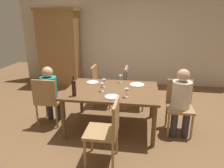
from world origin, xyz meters
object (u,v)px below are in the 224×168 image
object	(u,v)px
chair_far_right	(129,82)
wine_glass_centre	(121,77)
chair_near	(107,128)
wine_bottle_tall_green	(74,87)
dining_table	(112,94)
chair_left_end	(48,98)
person_woman_host	(50,91)
dinner_plate_guest_right	(93,82)
wine_glass_near_right	(127,91)
wine_glass_near_left	(104,81)
person_man_bearded	(181,98)
armoire_cabinet	(59,48)
wine_glass_far	(102,85)
dinner_plate_guest_left	(112,97)
dinner_plate_host	(137,85)
chair_right_end	(179,103)
chair_far_left	(99,83)

from	to	relation	value
chair_far_right	wine_glass_centre	size ratio (longest dim) A/B	6.17
chair_near	wine_bottle_tall_green	bearing A→B (deg)	49.02
dining_table	wine_bottle_tall_green	distance (m)	0.72
wine_glass_centre	chair_left_end	bearing A→B (deg)	-158.45
person_woman_host	dinner_plate_guest_right	size ratio (longest dim) A/B	4.75
dining_table	wine_glass_near_right	bearing A→B (deg)	-49.16
chair_near	wine_glass_near_left	bearing A→B (deg)	13.24
person_man_bearded	wine_glass_centre	size ratio (longest dim) A/B	7.78
dinner_plate_guest_right	wine_glass_centre	bearing A→B (deg)	9.61
chair_far_right	wine_bottle_tall_green	bearing A→B (deg)	-30.31
armoire_cabinet	chair_left_end	size ratio (longest dim) A/B	2.37
wine_glass_far	chair_far_right	bearing A→B (deg)	70.16
person_woman_host	wine_glass_near_left	bearing A→B (deg)	4.98
chair_near	dinner_plate_guest_left	xyz separation A→B (m)	(-0.03, 0.59, 0.22)
person_man_bearded	dinner_plate_host	xyz separation A→B (m)	(-0.76, 0.34, 0.08)
wine_glass_near_left	chair_right_end	bearing A→B (deg)	-1.15
wine_bottle_tall_green	wine_glass_near_right	bearing A→B (deg)	4.82
chair_far_left	chair_far_right	world-z (taller)	same
armoire_cabinet	wine_glass_centre	bearing A→B (deg)	-43.53
chair_near	wine_glass_centre	bearing A→B (deg)	-0.72
chair_far_right	chair_near	size ratio (longest dim) A/B	1.00
wine_glass_near_right	dinner_plate_guest_left	size ratio (longest dim) A/B	0.63
chair_right_end	person_woman_host	xyz separation A→B (m)	(-2.36, -0.06, 0.11)
chair_right_end	dinner_plate_guest_right	distance (m)	1.65
wine_glass_near_left	dinner_plate_host	bearing A→B (deg)	18.77
armoire_cabinet	chair_right_end	xyz separation A→B (m)	(3.08, -2.24, -0.56)
armoire_cabinet	wine_glass_near_right	bearing A→B (deg)	-50.54
wine_glass_centre	wine_glass_near_right	distance (m)	0.77
dining_table	chair_near	distance (m)	0.97
chair_left_end	wine_glass_centre	world-z (taller)	chair_left_end
wine_glass_near_left	dinner_plate_guest_left	world-z (taller)	wine_glass_near_left
wine_glass_far	chair_far_left	bearing A→B (deg)	105.33
armoire_cabinet	wine_bottle_tall_green	distance (m)	3.05
chair_near	wine_glass_centre	distance (m)	1.41
wine_bottle_tall_green	wine_glass_far	xyz separation A→B (m)	(0.40, 0.28, -0.04)
wine_glass_near_left	wine_glass_near_right	distance (m)	0.63
wine_bottle_tall_green	dinner_plate_guest_right	world-z (taller)	wine_bottle_tall_green
person_man_bearded	dinner_plate_host	distance (m)	0.83
chair_near	wine_bottle_tall_green	xyz separation A→B (m)	(-0.64, 0.56, 0.36)
wine_glass_far	dinner_plate_guest_left	size ratio (longest dim) A/B	0.63
chair_far_right	wine_glass_centre	world-z (taller)	chair_far_right
armoire_cabinet	dinner_plate_host	bearing A→B (deg)	-40.83
chair_near	wine_glass_centre	size ratio (longest dim) A/B	6.17
dinner_plate_host	chair_near	bearing A→B (deg)	-104.93
chair_right_end	dinner_plate_host	world-z (taller)	chair_right_end
dinner_plate_guest_left	chair_far_right	bearing A→B (deg)	82.23
armoire_cabinet	wine_glass_near_right	xyz separation A→B (m)	(2.19, -2.66, -0.25)
wine_glass_near_right	dinner_plate_host	world-z (taller)	wine_glass_near_right
wine_glass_far	dinner_plate_guest_left	world-z (taller)	wine_glass_far
armoire_cabinet	dinner_plate_guest_left	world-z (taller)	armoire_cabinet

